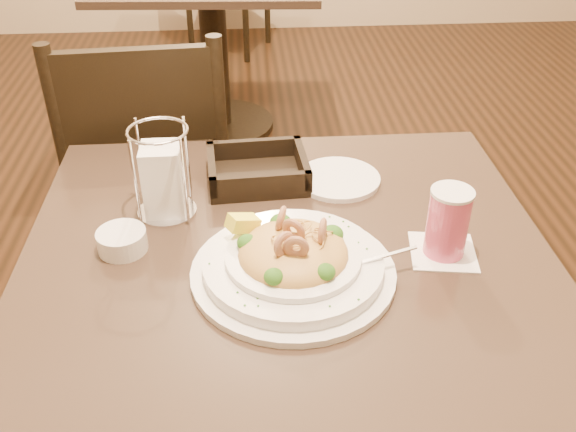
{
  "coord_description": "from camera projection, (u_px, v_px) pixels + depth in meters",
  "views": [
    {
      "loc": [
        -0.06,
        -0.83,
        1.38
      ],
      "look_at": [
        0.0,
        0.02,
        0.8
      ],
      "focal_mm": 40.0,
      "sensor_mm": 36.0,
      "label": 1
    }
  ],
  "objects": [
    {
      "name": "napkin_caddy",
      "position": [
        163.0,
        178.0,
        1.14
      ],
      "size": [
        0.11,
        0.11,
        0.17
      ],
      "rotation": [
        0.0,
        0.0,
        0.04
      ],
      "color": "silver",
      "rests_on": "main_table"
    },
    {
      "name": "main_table",
      "position": [
        289.0,
        359.0,
        1.19
      ],
      "size": [
        0.9,
        0.9,
        0.72
      ],
      "color": "black",
      "rests_on": "ground"
    },
    {
      "name": "butter_ramekin",
      "position": [
        122.0,
        241.0,
        1.08
      ],
      "size": [
        0.1,
        0.1,
        0.04
      ],
      "primitive_type": "cylinder",
      "rotation": [
        0.0,
        0.0,
        -0.29
      ],
      "color": "white",
      "rests_on": "main_table"
    },
    {
      "name": "dining_chair_near",
      "position": [
        154.0,
        183.0,
        1.71
      ],
      "size": [
        0.45,
        0.45,
        0.93
      ],
      "rotation": [
        0.0,
        0.0,
        3.22
      ],
      "color": "black",
      "rests_on": "ground"
    },
    {
      "name": "pasta_bowl",
      "position": [
        293.0,
        260.0,
        1.02
      ],
      "size": [
        0.36,
        0.33,
        0.11
      ],
      "rotation": [
        0.0,
        0.0,
        0.12
      ],
      "color": "white",
      "rests_on": "main_table"
    },
    {
      "name": "background_table",
      "position": [
        213.0,
        25.0,
        2.83
      ],
      "size": [
        0.95,
        0.95,
        0.72
      ],
      "rotation": [
        0.0,
        0.0,
        -0.06
      ],
      "color": "black",
      "rests_on": "ground"
    },
    {
      "name": "side_plate",
      "position": [
        338.0,
        179.0,
        1.28
      ],
      "size": [
        0.22,
        0.22,
        0.01
      ],
      "primitive_type": "cylinder",
      "rotation": [
        0.0,
        0.0,
        0.39
      ],
      "color": "white",
      "rests_on": "main_table"
    },
    {
      "name": "bread_basket",
      "position": [
        258.0,
        172.0,
        1.27
      ],
      "size": [
        0.2,
        0.17,
        0.05
      ],
      "rotation": [
        0.0,
        0.0,
        0.06
      ],
      "color": "black",
      "rests_on": "main_table"
    },
    {
      "name": "drink_glass",
      "position": [
        448.0,
        223.0,
        1.05
      ],
      "size": [
        0.12,
        0.12,
        0.12
      ],
      "rotation": [
        0.0,
        0.0,
        -0.15
      ],
      "color": "white",
      "rests_on": "main_table"
    }
  ]
}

